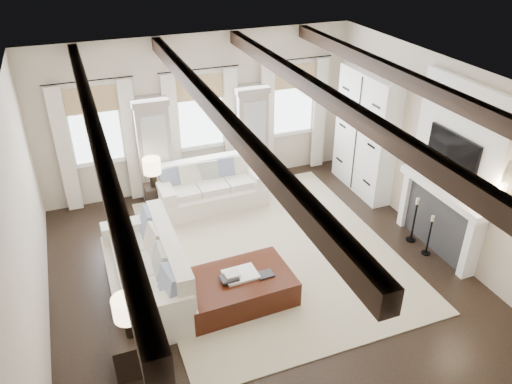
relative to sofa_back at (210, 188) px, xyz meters
name	(u,v)px	position (x,y,z in m)	size (l,w,h in m)	color
ground	(269,290)	(0.11, -2.85, -0.36)	(7.50, 7.50, 0.00)	black
room_shell	(293,151)	(0.85, -1.96, 1.52)	(6.54, 7.54, 3.22)	beige
area_rug	(271,251)	(0.51, -1.93, -0.35)	(4.03, 4.90, 0.02)	#BDB394
sofa_back	(210,188)	(0.00, 0.00, 0.00)	(2.12, 1.00, 0.90)	white
sofa_left	(150,272)	(-1.63, -2.26, 0.03)	(1.06, 2.33, 1.00)	white
ottoman	(237,289)	(-0.44, -2.89, -0.15)	(1.65, 1.03, 0.43)	black
tray	(241,274)	(-0.37, -2.86, 0.09)	(0.50, 0.38, 0.04)	white
book_lower	(229,278)	(-0.57, -2.93, 0.13)	(0.26, 0.20, 0.04)	#262628
book_upper	(232,274)	(-0.52, -2.91, 0.16)	(0.22, 0.17, 0.03)	beige
book_loose	(265,274)	(-0.02, -2.99, 0.08)	(0.24, 0.18, 0.03)	#262628
side_table_front	(134,350)	(-2.10, -3.58, -0.10)	(0.53, 0.53, 0.53)	black
lamp_front	(127,310)	(-2.10, -3.58, 0.58)	(0.35, 0.35, 0.60)	black
side_table_back	(156,198)	(-1.08, 0.14, -0.08)	(0.37, 0.37, 0.56)	black
lamp_back	(152,168)	(-1.08, 0.14, 0.59)	(0.34, 0.34, 0.58)	black
candlestick_near	(429,238)	(3.01, -2.95, -0.04)	(0.16, 0.16, 0.77)	black
candlestick_far	(414,223)	(3.01, -2.53, 0.00)	(0.18, 0.18, 0.88)	black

